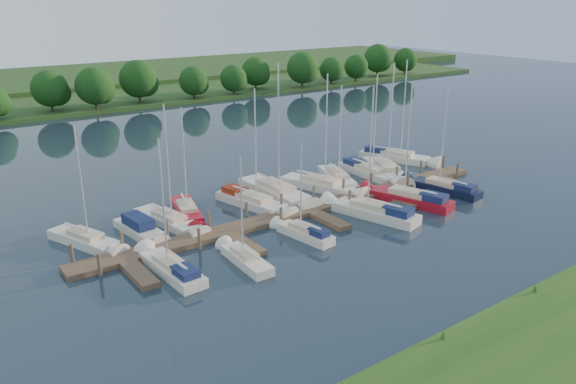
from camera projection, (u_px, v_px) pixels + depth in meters
ground at (373, 244)px, 41.38m from camera, size 260.00×260.00×0.00m
dock at (312, 212)px, 46.92m from camera, size 40.00×6.00×0.40m
mooring_pilings at (304, 204)px, 47.65m from camera, size 38.24×2.84×2.00m
far_shore at (75, 99)px, 98.78m from camera, size 180.00×30.00×0.60m
distant_hill at (40, 80)px, 117.81m from camera, size 220.00×40.00×1.40m
treeline at (56, 89)px, 83.90m from camera, size 145.79×9.88×8.31m
sailboat_n_0 at (87, 242)px, 41.08m from camera, size 3.84×7.20×9.38m
motorboat at (140, 230)px, 42.89m from camera, size 2.30×6.06×1.81m
sailboat_n_2 at (171, 222)px, 44.77m from camera, size 3.14×8.06×10.07m
sailboat_n_3 at (187, 212)px, 46.71m from camera, size 3.32×7.45×9.45m
sailboat_n_4 at (253, 203)px, 48.67m from camera, size 3.46×8.42×10.67m
sailboat_n_5 at (277, 193)px, 51.19m from camera, size 2.61×9.83×12.50m
sailboat_n_6 at (322, 187)px, 52.93m from camera, size 4.50×8.80×11.34m
sailboat_n_7 at (338, 179)px, 55.33m from camera, size 4.03×7.68×9.82m
sailboat_n_8 at (370, 173)px, 56.98m from camera, size 2.02×8.37×10.69m
sailboat_n_9 at (387, 172)px, 57.47m from camera, size 5.26×9.03×11.73m
sailboat_n_10 at (397, 158)px, 62.33m from camera, size 5.17×8.83×11.44m
sailboat_s_0 at (171, 268)px, 36.94m from camera, size 2.10×7.37×9.37m
sailboat_s_1 at (245, 259)px, 38.34m from camera, size 1.67×6.03×7.82m
sailboat_s_2 at (304, 234)px, 42.33m from camera, size 2.07×5.84×7.65m
sailboat_s_3 at (372, 213)px, 46.39m from camera, size 4.03×8.76×11.24m
sailboat_s_4 at (409, 199)px, 49.52m from camera, size 3.94×8.58×10.99m
sailboat_s_5 at (443, 188)px, 52.33m from camera, size 2.97×7.86×10.01m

